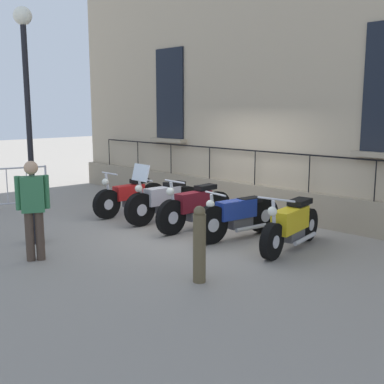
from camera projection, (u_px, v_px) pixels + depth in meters
ground_plane at (201, 228)px, 9.99m from camera, size 60.00×60.00×0.00m
building_facade at (269, 37)px, 10.84m from camera, size 0.82×13.59×8.35m
motorcycle_red at (130, 197)px, 11.23m from camera, size 2.04×0.55×1.04m
motorcycle_silver at (164, 201)px, 10.51m from camera, size 2.04×0.62×1.32m
motorcycle_maroon at (195, 208)px, 9.83m from camera, size 2.05×0.56×1.07m
motorcycle_blue at (238, 216)px, 9.17m from camera, size 2.05×0.65×0.94m
motorcycle_yellow at (291, 226)px, 8.42m from camera, size 2.07×0.67×1.02m
lamppost at (28, 116)px, 8.52m from camera, size 0.32×0.32×4.20m
bollard at (199, 244)px, 6.81m from camera, size 0.19×0.19×1.12m
pedestrian_standing at (33, 205)px, 7.73m from camera, size 0.48×0.37×1.65m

